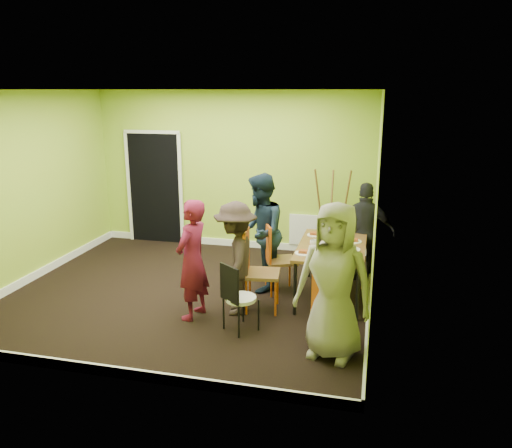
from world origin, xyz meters
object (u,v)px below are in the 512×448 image
Objects in this scene: chair_left_far at (275,254)px; person_standing at (192,260)px; easel at (332,215)px; chair_back_end at (351,235)px; thermos at (333,236)px; dining_table at (332,249)px; orange_bottle at (324,239)px; person_left_near at (236,258)px; blue_bottle at (344,246)px; chair_front_end at (328,303)px; chair_bentwood at (237,294)px; person_left_far at (260,233)px; person_front_end at (334,281)px; person_back_end at (365,232)px; chair_left_near at (255,266)px.

person_standing is (-0.85, -1.02, 0.20)m from chair_left_far.
chair_left_far is 1.83m from easel.
chair_back_end is 4.60× the size of thermos.
orange_bottle is (-0.12, 0.12, 0.09)m from dining_table.
chair_left_far is 0.86m from person_left_near.
easel is 6.91× the size of blue_bottle.
chair_front_end is 1.07m from chair_bentwood.
blue_bottle is 0.13× the size of person_left_far.
chair_back_end is 0.65× the size of easel.
blue_bottle is 1.25m from person_front_end.
chair_front_end is at bearing -85.37° from easel.
chair_left_far is 0.65× the size of easel.
person_front_end is at bearing -80.91° from orange_bottle.
chair_front_end is at bearing -95.29° from blue_bottle.
orange_bottle is 1.91m from person_standing.
person_front_end is (0.15, -1.68, -0.01)m from thermos.
orange_bottle is at bearing 106.37° from chair_front_end.
person_left_near is at bearing 130.26° from person_standing.
chair_front_end is at bearing 81.71° from person_back_end.
chair_left_far is 1.34m from person_standing.
orange_bottle is (-0.29, 0.47, -0.07)m from blue_bottle.
person_left_far is at bearing 27.40° from person_back_end.
blue_bottle is (1.16, 0.96, 0.39)m from chair_bentwood.
chair_left_near is 14.15× the size of orange_bottle.
easel reaches higher than person_standing.
blue_bottle reaches higher than chair_bentwood.
blue_bottle is at bearing 81.85° from chair_back_end.
person_left_far reaches higher than blue_bottle.
chair_front_end is at bearing 57.92° from person_left_near.
blue_bottle reaches higher than chair_front_end.
chair_bentwood is at bearing 80.20° from person_standing.
chair_front_end is (1.01, -0.68, -0.11)m from chair_left_near.
chair_back_end is 2.01m from person_left_near.
chair_left_far is at bearing 132.10° from chair_front_end.
orange_bottle is at bearing 83.24° from person_left_far.
easel reaches higher than chair_left_far.
chair_back_end is at bearing 95.66° from chair_bentwood.
chair_bentwood is 0.58× the size of person_left_near.
orange_bottle is (0.04, -1.56, 0.02)m from easel.
dining_table is 1.76× the size of chair_bentwood.
chair_back_end is 2.29m from person_front_end.
person_left_near is (-1.03, -0.90, -0.06)m from orange_bottle.
orange_bottle is (-0.20, 1.44, 0.30)m from chair_front_end.
dining_table is 6.89× the size of thermos.
dining_table is 1.03m from person_left_far.
person_front_end is (-0.07, -2.28, 0.15)m from chair_back_end.
person_back_end is (1.20, 0.81, 0.18)m from chair_left_far.
chair_back_end reaches higher than orange_bottle.
thermos is at bearing -15.61° from orange_bottle.
person_standing is (-1.51, -1.17, -0.03)m from orange_bottle.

